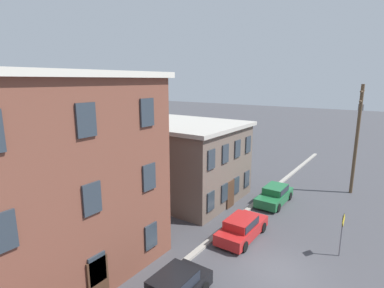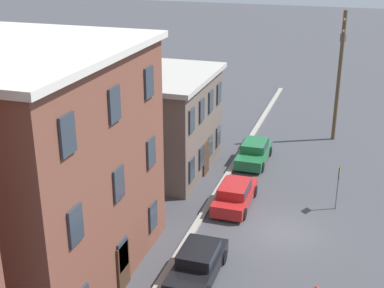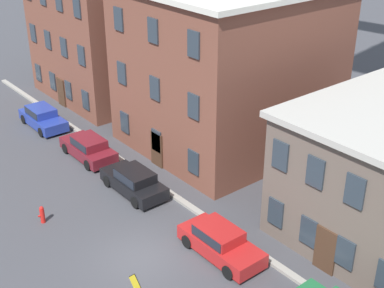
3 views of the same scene
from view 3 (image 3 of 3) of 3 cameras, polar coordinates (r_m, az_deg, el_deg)
The scene contains 9 objects.
ground_plane at distance 25.63m, azimuth -5.52°, elevation -12.05°, with size 200.00×200.00×0.00m, color #424247.
kerb_strip at distance 27.77m, azimuth 2.25°, elevation -8.33°, with size 56.00×0.36×0.16m, color #9E998E.
apartment_corner at distance 43.59m, azimuth -8.42°, elevation 14.02°, with size 11.03×10.64×13.58m.
apartment_midblock at distance 34.49m, azimuth 3.88°, elevation 8.28°, with size 11.13×11.90×10.43m.
car_blue at distance 39.56m, azimuth -15.66°, elevation 2.82°, with size 4.40×1.92×1.43m.
car_maroon at distance 34.34m, azimuth -10.98°, elevation -0.33°, with size 4.40×1.92×1.43m.
car_black at distance 30.18m, azimuth -6.19°, elevation -3.91°, with size 4.40×1.92×1.43m.
car_red at distance 25.36m, azimuth 3.01°, elevation -10.29°, with size 4.40×1.92×1.43m.
fire_hydrant at distance 28.67m, azimuth -15.69°, elevation -7.24°, with size 0.24×0.34×0.96m.
Camera 3 is at (17.04, -10.75, 15.84)m, focal length 50.00 mm.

